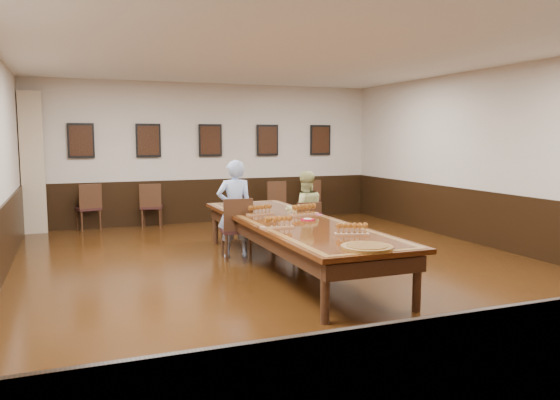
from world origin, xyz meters
name	(u,v)px	position (x,y,z in m)	size (l,w,h in m)	color
floor	(292,270)	(0.00, 0.00, -0.01)	(8.00, 10.00, 0.02)	black
ceiling	(293,51)	(0.00, 0.00, 3.21)	(8.00, 10.00, 0.02)	white
wall_back	(210,153)	(0.00, 5.01, 1.60)	(8.00, 0.02, 3.20)	#C2B3A2
wall_right	(506,159)	(4.01, 0.00, 1.60)	(0.02, 10.00, 3.20)	#C2B3A2
chair_man	(236,228)	(-0.56, 1.03, 0.50)	(0.47, 0.52, 1.01)	black
chair_woman	(306,227)	(0.69, 1.03, 0.45)	(0.42, 0.46, 0.89)	black
spare_chair_a	(88,207)	(-2.72, 4.82, 0.50)	(0.47, 0.51, 1.00)	black
spare_chair_b	(152,205)	(-1.41, 4.66, 0.49)	(0.46, 0.50, 0.98)	black
spare_chair_c	(274,201)	(1.39, 4.45, 0.48)	(0.45, 0.49, 0.96)	black
spare_chair_d	(310,198)	(2.46, 4.83, 0.46)	(0.43, 0.47, 0.93)	black
person_man	(235,209)	(-0.55, 1.14, 0.81)	(0.59, 0.39, 1.61)	#537BD1
person_woman	(305,212)	(0.70, 1.12, 0.70)	(0.69, 0.54, 1.40)	#C6C67C
pink_phone	(318,214)	(0.60, 0.39, 0.76)	(0.07, 0.14, 0.01)	#DD49A4
curtain	(33,163)	(-3.75, 4.82, 1.45)	(0.45, 0.18, 2.90)	tan
wainscoting	(292,237)	(0.00, 0.00, 0.50)	(8.00, 10.00, 1.00)	black
conference_table	(292,230)	(0.00, 0.00, 0.61)	(1.40, 5.00, 0.76)	black
posters	(210,140)	(0.00, 4.94, 1.90)	(6.14, 0.04, 0.74)	black
flight_a	(260,210)	(-0.26, 0.71, 0.83)	(0.46, 0.23, 0.16)	#8C5C3B
flight_b	(304,210)	(0.38, 0.41, 0.84)	(0.51, 0.28, 0.18)	#8C5C3B
flight_c	(277,222)	(-0.46, -0.57, 0.83)	(0.46, 0.16, 0.17)	#8C5C3B
flight_d	(352,229)	(0.23, -1.40, 0.82)	(0.45, 0.27, 0.16)	#8C5C3B
red_plate_grp	(308,220)	(0.21, -0.08, 0.76)	(0.22, 0.22, 0.03)	#A90B26
carved_platter	(367,247)	(-0.02, -2.22, 0.77)	(0.74, 0.74, 0.05)	#5B3612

